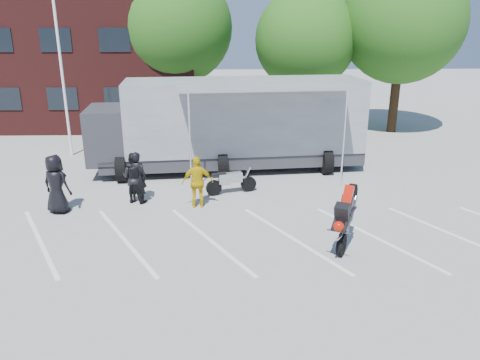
{
  "coord_description": "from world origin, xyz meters",
  "views": [
    {
      "loc": [
        0.77,
        -11.16,
        5.95
      ],
      "look_at": [
        1.13,
        2.42,
        1.3
      ],
      "focal_mm": 35.0,
      "sensor_mm": 36.0,
      "label": 1
    }
  ],
  "objects_px": {
    "spectator_leather_b": "(137,177)",
    "transporter_truck": "(233,169)",
    "stunt_bike_rider": "(346,245)",
    "spectator_leather_a": "(56,184)",
    "flagpole": "(64,42)",
    "tree_right": "(403,22)",
    "spectator_leather_c": "(134,178)",
    "parked_motorcycle": "(231,193)",
    "spectator_hivis": "(198,182)",
    "tree_mid": "(306,40)",
    "tree_left": "(177,28)"
  },
  "relations": [
    {
      "from": "tree_mid",
      "to": "spectator_leather_b",
      "type": "height_order",
      "value": "tree_mid"
    },
    {
      "from": "spectator_leather_c",
      "to": "spectator_hivis",
      "type": "bearing_deg",
      "value": -175.32
    },
    {
      "from": "parked_motorcycle",
      "to": "tree_left",
      "type": "bearing_deg",
      "value": -3.18
    },
    {
      "from": "stunt_bike_rider",
      "to": "spectator_hivis",
      "type": "xyz_separation_m",
      "value": [
        -4.3,
        2.97,
        0.88
      ]
    },
    {
      "from": "tree_right",
      "to": "spectator_leather_a",
      "type": "height_order",
      "value": "tree_right"
    },
    {
      "from": "spectator_leather_b",
      "to": "transporter_truck",
      "type": "bearing_deg",
      "value": -123.26
    },
    {
      "from": "tree_mid",
      "to": "spectator_leather_c",
      "type": "relative_size",
      "value": 4.38
    },
    {
      "from": "tree_left",
      "to": "tree_mid",
      "type": "bearing_deg",
      "value": -8.13
    },
    {
      "from": "transporter_truck",
      "to": "tree_left",
      "type": "bearing_deg",
      "value": 104.01
    },
    {
      "from": "spectator_leather_a",
      "to": "spectator_hivis",
      "type": "height_order",
      "value": "spectator_leather_a"
    },
    {
      "from": "parked_motorcycle",
      "to": "transporter_truck",
      "type": "bearing_deg",
      "value": -18.98
    },
    {
      "from": "tree_left",
      "to": "parked_motorcycle",
      "type": "relative_size",
      "value": 4.5
    },
    {
      "from": "tree_left",
      "to": "flagpole",
      "type": "bearing_deg",
      "value": -125.28
    },
    {
      "from": "tree_mid",
      "to": "spectator_leather_a",
      "type": "xyz_separation_m",
      "value": [
        -9.76,
        -11.86,
        -3.98
      ]
    },
    {
      "from": "flagpole",
      "to": "spectator_leather_a",
      "type": "xyz_separation_m",
      "value": [
        1.49,
        -6.86,
        -4.09
      ]
    },
    {
      "from": "flagpole",
      "to": "spectator_hivis",
      "type": "distance_m",
      "value": 9.8
    },
    {
      "from": "transporter_truck",
      "to": "parked_motorcycle",
      "type": "height_order",
      "value": "transporter_truck"
    },
    {
      "from": "flagpole",
      "to": "spectator_leather_c",
      "type": "height_order",
      "value": "flagpole"
    },
    {
      "from": "stunt_bike_rider",
      "to": "spectator_leather_a",
      "type": "bearing_deg",
      "value": -169.43
    },
    {
      "from": "flagpole",
      "to": "parked_motorcycle",
      "type": "relative_size",
      "value": 4.16
    },
    {
      "from": "stunt_bike_rider",
      "to": "parked_motorcycle",
      "type": "bearing_deg",
      "value": 154.08
    },
    {
      "from": "flagpole",
      "to": "tree_mid",
      "type": "bearing_deg",
      "value": 23.97
    },
    {
      "from": "transporter_truck",
      "to": "spectator_hivis",
      "type": "bearing_deg",
      "value": -111.42
    },
    {
      "from": "transporter_truck",
      "to": "parked_motorcycle",
      "type": "xyz_separation_m",
      "value": [
        -0.08,
        -2.99,
        0.0
      ]
    },
    {
      "from": "spectator_leather_b",
      "to": "tree_left",
      "type": "bearing_deg",
      "value": -83.77
    },
    {
      "from": "transporter_truck",
      "to": "flagpole",
      "type": "bearing_deg",
      "value": 156.86
    },
    {
      "from": "stunt_bike_rider",
      "to": "spectator_hivis",
      "type": "distance_m",
      "value": 5.3
    },
    {
      "from": "tree_right",
      "to": "stunt_bike_rider",
      "type": "bearing_deg",
      "value": -113.01
    },
    {
      "from": "tree_mid",
      "to": "tree_left",
      "type": "bearing_deg",
      "value": 171.87
    },
    {
      "from": "flagpole",
      "to": "spectator_leather_a",
      "type": "relative_size",
      "value": 4.13
    },
    {
      "from": "spectator_leather_a",
      "to": "tree_left",
      "type": "bearing_deg",
      "value": -81.77
    },
    {
      "from": "flagpole",
      "to": "tree_mid",
      "type": "xyz_separation_m",
      "value": [
        11.24,
        5.0,
        -0.11
      ]
    },
    {
      "from": "stunt_bike_rider",
      "to": "spectator_leather_a",
      "type": "distance_m",
      "value": 9.25
    },
    {
      "from": "spectator_leather_a",
      "to": "transporter_truck",
      "type": "bearing_deg",
      "value": -120.87
    },
    {
      "from": "parked_motorcycle",
      "to": "stunt_bike_rider",
      "type": "xyz_separation_m",
      "value": [
        3.18,
        -4.23,
        0.0
      ]
    },
    {
      "from": "spectator_leather_c",
      "to": "parked_motorcycle",
      "type": "bearing_deg",
      "value": -149.24
    },
    {
      "from": "flagpole",
      "to": "spectator_leather_b",
      "type": "height_order",
      "value": "flagpole"
    },
    {
      "from": "parked_motorcycle",
      "to": "spectator_hivis",
      "type": "bearing_deg",
      "value": 120.78
    },
    {
      "from": "spectator_leather_b",
      "to": "spectator_leather_c",
      "type": "relative_size",
      "value": 1.02
    },
    {
      "from": "transporter_truck",
      "to": "spectator_leather_a",
      "type": "distance_m",
      "value": 7.4
    },
    {
      "from": "spectator_leather_c",
      "to": "spectator_leather_b",
      "type": "bearing_deg",
      "value": 172.55
    },
    {
      "from": "tree_right",
      "to": "spectator_leather_a",
      "type": "distance_m",
      "value": 19.26
    },
    {
      "from": "spectator_hivis",
      "to": "transporter_truck",
      "type": "bearing_deg",
      "value": -112.89
    },
    {
      "from": "stunt_bike_rider",
      "to": "spectator_leather_b",
      "type": "bearing_deg",
      "value": 178.78
    },
    {
      "from": "tree_right",
      "to": "transporter_truck",
      "type": "bearing_deg",
      "value": -143.2
    },
    {
      "from": "transporter_truck",
      "to": "spectator_leather_b",
      "type": "xyz_separation_m",
      "value": [
        -3.28,
        -3.77,
        0.9
      ]
    },
    {
      "from": "tree_mid",
      "to": "parked_motorcycle",
      "type": "relative_size",
      "value": 4.0
    },
    {
      "from": "parked_motorcycle",
      "to": "stunt_bike_rider",
      "type": "relative_size",
      "value": 0.97
    },
    {
      "from": "spectator_leather_a",
      "to": "spectator_leather_c",
      "type": "height_order",
      "value": "spectator_leather_a"
    },
    {
      "from": "spectator_hivis",
      "to": "tree_mid",
      "type": "bearing_deg",
      "value": -121.61
    }
  ]
}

